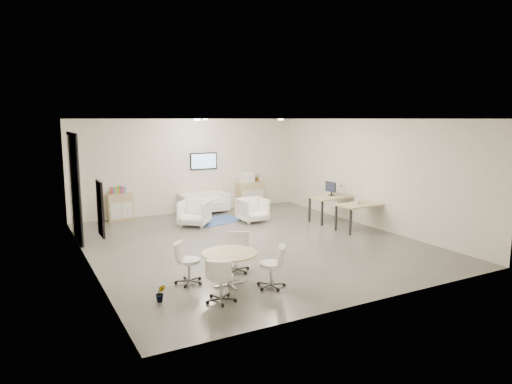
{
  "coord_description": "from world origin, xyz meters",
  "views": [
    {
      "loc": [
        -5.35,
        -10.28,
        3.2
      ],
      "look_at": [
        0.38,
        0.4,
        1.25
      ],
      "focal_mm": 32.0,
      "sensor_mm": 36.0,
      "label": 1
    }
  ],
  "objects": [
    {
      "name": "room_shell",
      "position": [
        0.0,
        0.0,
        1.6
      ],
      "size": [
        9.6,
        10.6,
        4.8
      ],
      "color": "#4E4B47",
      "rests_on": "ground"
    },
    {
      "name": "glass_door",
      "position": [
        -3.95,
        2.51,
        1.5
      ],
      "size": [
        0.09,
        1.9,
        2.85
      ],
      "color": "black",
      "rests_on": "room_shell"
    },
    {
      "name": "artwork",
      "position": [
        -3.97,
        -1.6,
        1.55
      ],
      "size": [
        0.05,
        0.54,
        1.04
      ],
      "color": "black",
      "rests_on": "room_shell"
    },
    {
      "name": "wall_tv",
      "position": [
        0.5,
        4.46,
        1.75
      ],
      "size": [
        0.98,
        0.06,
        0.58
      ],
      "color": "black",
      "rests_on": "room_shell"
    },
    {
      "name": "ceiling_spots",
      "position": [
        -0.2,
        0.83,
        3.18
      ],
      "size": [
        3.14,
        4.14,
        0.03
      ],
      "color": "#FFEAC6",
      "rests_on": "room_shell"
    },
    {
      "name": "sideboard_left",
      "position": [
        -2.43,
        4.27,
        0.43
      ],
      "size": [
        0.76,
        0.4,
        0.86
      ],
      "color": "tan",
      "rests_on": "room_shell"
    },
    {
      "name": "sideboard_right",
      "position": [
        2.2,
        4.24,
        0.47
      ],
      "size": [
        0.95,
        0.46,
        0.95
      ],
      "color": "tan",
      "rests_on": "room_shell"
    },
    {
      "name": "books",
      "position": [
        -2.47,
        4.28,
        0.97
      ],
      "size": [
        0.45,
        0.14,
        0.22
      ],
      "color": "red",
      "rests_on": "sideboard_left"
    },
    {
      "name": "printer",
      "position": [
        2.05,
        4.25,
        1.12
      ],
      "size": [
        0.56,
        0.48,
        0.36
      ],
      "rotation": [
        0.0,
        0.0,
        -0.12
      ],
      "color": "white",
      "rests_on": "sideboard_right"
    },
    {
      "name": "loveseat",
      "position": [
        0.33,
        4.09,
        0.33
      ],
      "size": [
        1.63,
        0.85,
        0.6
      ],
      "rotation": [
        0.0,
        0.0,
        0.03
      ],
      "color": "silver",
      "rests_on": "room_shell"
    },
    {
      "name": "blue_rug",
      "position": [
        0.27,
        2.78,
        0.01
      ],
      "size": [
        1.81,
        1.47,
        0.01
      ],
      "primitive_type": "cube",
      "rotation": [
        0.0,
        0.0,
        0.31
      ],
      "color": "#304695",
      "rests_on": "room_shell"
    },
    {
      "name": "armchair_left",
      "position": [
        -0.62,
        2.46,
        0.43
      ],
      "size": [
        1.14,
        1.13,
        0.86
      ],
      "primitive_type": "imported",
      "rotation": [
        0.0,
        0.0,
        -0.69
      ],
      "color": "silver",
      "rests_on": "room_shell"
    },
    {
      "name": "armchair_right",
      "position": [
        1.18,
        2.12,
        0.41
      ],
      "size": [
        0.84,
        0.8,
        0.83
      ],
      "primitive_type": "imported",
      "rotation": [
        0.0,
        0.0,
        0.06
      ],
      "color": "silver",
      "rests_on": "room_shell"
    },
    {
      "name": "desk_rear",
      "position": [
        3.5,
        0.98,
        0.72
      ],
      "size": [
        1.59,
        0.87,
        0.8
      ],
      "rotation": [
        0.0,
        0.0,
        0.07
      ],
      "color": "tan",
      "rests_on": "room_shell"
    },
    {
      "name": "desk_front",
      "position": [
        3.47,
        -0.34,
        0.7
      ],
      "size": [
        1.52,
        0.81,
        0.78
      ],
      "rotation": [
        0.0,
        0.0,
        0.04
      ],
      "color": "tan",
      "rests_on": "room_shell"
    },
    {
      "name": "monitor",
      "position": [
        3.46,
        1.13,
        1.04
      ],
      "size": [
        0.2,
        0.5,
        0.44
      ],
      "color": "black",
      "rests_on": "desk_rear"
    },
    {
      "name": "round_table",
      "position": [
        -1.8,
        -2.57,
        0.57
      ],
      "size": [
        1.08,
        1.08,
        0.66
      ],
      "color": "tan",
      "rests_on": "room_shell"
    },
    {
      "name": "meeting_chairs",
      "position": [
        -1.8,
        -2.57,
        0.41
      ],
      "size": [
        2.12,
        2.12,
        0.82
      ],
      "color": "white",
      "rests_on": "room_shell"
    },
    {
      "name": "plant_cabinet",
      "position": [
        2.49,
        4.27,
        1.06
      ],
      "size": [
        0.3,
        0.33,
        0.23
      ],
      "primitive_type": "imported",
      "rotation": [
        0.0,
        0.0,
        -0.12
      ],
      "color": "#3F7F3F",
      "rests_on": "sideboard_right"
    },
    {
      "name": "plant_floor",
      "position": [
        -3.22,
        -2.74,
        0.07
      ],
      "size": [
        0.26,
        0.36,
        0.14
      ],
      "primitive_type": "imported",
      "rotation": [
        0.0,
        0.0,
        -0.3
      ],
      "color": "#3F7F3F",
      "rests_on": "room_shell"
    },
    {
      "name": "cup",
      "position": [
        3.32,
        -0.34,
        0.84
      ],
      "size": [
        0.13,
        0.1,
        0.12
      ],
      "primitive_type": "imported",
      "rotation": [
        0.0,
        0.0,
        -0.03
      ],
      "color": "white",
      "rests_on": "desk_front"
    }
  ]
}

